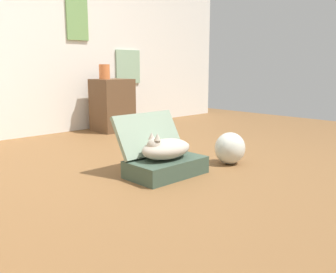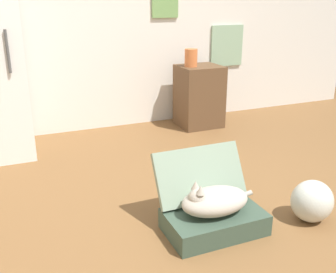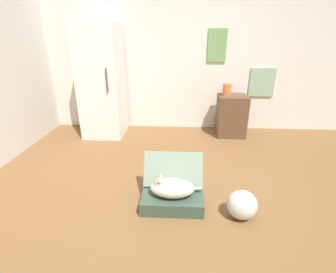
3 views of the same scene
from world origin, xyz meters
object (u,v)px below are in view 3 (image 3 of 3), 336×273
(cat, at_px, (171,187))
(side_table, at_px, (231,116))
(vase_tall, at_px, (227,90))
(plastic_bag_white, at_px, (242,205))
(suitcase_base, at_px, (172,200))
(refrigerator, at_px, (102,82))

(cat, height_order, side_table, side_table)
(side_table, bearing_deg, vase_tall, -174.21)
(plastic_bag_white, bearing_deg, vase_tall, 86.06)
(plastic_bag_white, xyz_separation_m, side_table, (0.26, 2.14, 0.20))
(cat, relative_size, vase_tall, 2.71)
(suitcase_base, bearing_deg, cat, 177.67)
(cat, bearing_deg, suitcase_base, -2.33)
(cat, bearing_deg, vase_tall, 67.88)
(vase_tall, bearing_deg, suitcase_base, -111.87)
(side_table, bearing_deg, suitcase_base, -114.56)
(suitcase_base, distance_m, refrigerator, 2.47)
(plastic_bag_white, distance_m, vase_tall, 2.23)
(suitcase_base, xyz_separation_m, cat, (-0.01, 0.00, 0.15))
(cat, relative_size, side_table, 0.75)
(suitcase_base, distance_m, vase_tall, 2.27)
(plastic_bag_white, bearing_deg, refrigerator, 132.14)
(suitcase_base, distance_m, side_table, 2.23)
(suitcase_base, xyz_separation_m, vase_tall, (0.80, 2.00, 0.72))
(refrigerator, bearing_deg, suitcase_base, -57.74)
(plastic_bag_white, bearing_deg, side_table, 82.99)
(side_table, distance_m, vase_tall, 0.46)
(vase_tall, bearing_deg, refrigerator, -178.93)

